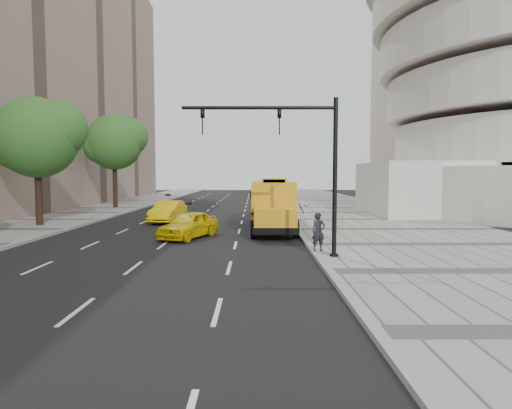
{
  "coord_description": "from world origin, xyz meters",
  "views": [
    {
      "loc": [
        3.43,
        -25.43,
        3.4
      ],
      "look_at": [
        3.5,
        -4.0,
        1.9
      ],
      "focal_mm": 30.0,
      "sensor_mm": 36.0,
      "label": 1
    }
  ],
  "objects_px": {
    "pedestrian": "(319,232)",
    "traffic_signal": "(299,157)",
    "tree_b": "(38,137)",
    "taxi_far": "(168,212)",
    "school_bus": "(271,200)",
    "tree_c": "(115,142)",
    "taxi_near": "(189,225)"
  },
  "relations": [
    {
      "from": "pedestrian",
      "to": "traffic_signal",
      "type": "distance_m",
      "value": 3.47
    },
    {
      "from": "tree_b",
      "to": "school_bus",
      "type": "distance_m",
      "value": 15.44
    },
    {
      "from": "tree_b",
      "to": "school_bus",
      "type": "height_order",
      "value": "tree_b"
    },
    {
      "from": "taxi_near",
      "to": "pedestrian",
      "type": "relative_size",
      "value": 2.58
    },
    {
      "from": "school_bus",
      "to": "tree_b",
      "type": "bearing_deg",
      "value": 179.83
    },
    {
      "from": "tree_c",
      "to": "traffic_signal",
      "type": "bearing_deg",
      "value": -58.87
    },
    {
      "from": "school_bus",
      "to": "pedestrian",
      "type": "height_order",
      "value": "school_bus"
    },
    {
      "from": "pedestrian",
      "to": "tree_b",
      "type": "bearing_deg",
      "value": 136.76
    },
    {
      "from": "tree_c",
      "to": "traffic_signal",
      "type": "xyz_separation_m",
      "value": [
        15.59,
        -25.81,
        -2.56
      ]
    },
    {
      "from": "school_bus",
      "to": "pedestrian",
      "type": "distance_m",
      "value": 9.66
    },
    {
      "from": "tree_b",
      "to": "taxi_far",
      "type": "height_order",
      "value": "tree_b"
    },
    {
      "from": "tree_b",
      "to": "traffic_signal",
      "type": "distance_m",
      "value": 18.99
    },
    {
      "from": "taxi_near",
      "to": "pedestrian",
      "type": "bearing_deg",
      "value": -14.66
    },
    {
      "from": "tree_c",
      "to": "pedestrian",
      "type": "xyz_separation_m",
      "value": [
        16.55,
        -24.64,
        -5.68
      ]
    },
    {
      "from": "taxi_far",
      "to": "tree_c",
      "type": "bearing_deg",
      "value": 127.7
    },
    {
      "from": "school_bus",
      "to": "traffic_signal",
      "type": "bearing_deg",
      "value": -86.28
    },
    {
      "from": "tree_b",
      "to": "taxi_near",
      "type": "relative_size",
      "value": 1.97
    },
    {
      "from": "tree_b",
      "to": "taxi_far",
      "type": "xyz_separation_m",
      "value": [
        7.65,
        2.88,
        -5.05
      ]
    },
    {
      "from": "tree_c",
      "to": "taxi_far",
      "type": "height_order",
      "value": "tree_c"
    },
    {
      "from": "tree_b",
      "to": "taxi_near",
      "type": "distance_m",
      "value": 12.45
    },
    {
      "from": "tree_c",
      "to": "school_bus",
      "type": "relative_size",
      "value": 0.81
    },
    {
      "from": "pedestrian",
      "to": "traffic_signal",
      "type": "relative_size",
      "value": 0.26
    },
    {
      "from": "school_bus",
      "to": "taxi_far",
      "type": "height_order",
      "value": "school_bus"
    },
    {
      "from": "tree_b",
      "to": "taxi_far",
      "type": "bearing_deg",
      "value": 20.6
    },
    {
      "from": "school_bus",
      "to": "taxi_near",
      "type": "height_order",
      "value": "school_bus"
    },
    {
      "from": "taxi_near",
      "to": "taxi_far",
      "type": "xyz_separation_m",
      "value": [
        -2.65,
        7.66,
        0.04
      ]
    },
    {
      "from": "tree_b",
      "to": "taxi_far",
      "type": "distance_m",
      "value": 9.61
    },
    {
      "from": "tree_c",
      "to": "tree_b",
      "type": "bearing_deg",
      "value": -90.02
    },
    {
      "from": "pedestrian",
      "to": "tree_c",
      "type": "bearing_deg",
      "value": 110.56
    },
    {
      "from": "school_bus",
      "to": "taxi_near",
      "type": "distance_m",
      "value": 6.69
    },
    {
      "from": "school_bus",
      "to": "taxi_far",
      "type": "bearing_deg",
      "value": 158.06
    },
    {
      "from": "tree_c",
      "to": "traffic_signal",
      "type": "distance_m",
      "value": 30.26
    }
  ]
}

